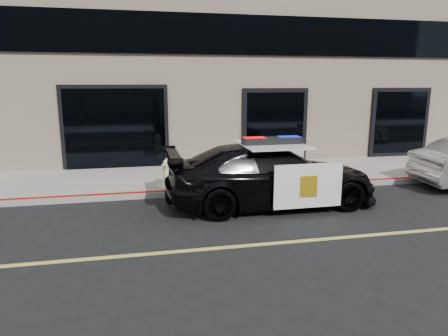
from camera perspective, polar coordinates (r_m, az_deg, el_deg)
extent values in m
plane|color=black|center=(7.24, -9.47, -11.95)|extent=(120.00, 120.00, 0.00)
cube|color=gray|center=(12.21, -10.59, -1.65)|extent=(60.00, 3.50, 0.15)
cube|color=#756856|center=(17.39, -11.88, 22.00)|extent=(60.00, 7.00, 12.00)
imported|color=black|center=(9.70, 6.74, -1.03)|extent=(2.15, 5.14, 1.48)
cube|color=white|center=(8.93, 11.95, -2.53)|extent=(1.58, 0.05, 0.99)
cube|color=white|center=(10.85, 7.39, 0.22)|extent=(1.58, 0.05, 0.99)
cube|color=white|center=(9.56, 6.85, 3.38)|extent=(1.50, 1.79, 0.02)
cube|color=gold|center=(8.90, 12.03, -2.58)|extent=(0.40, 0.02, 0.47)
cube|color=black|center=(9.55, 6.86, 3.89)|extent=(1.42, 0.38, 0.17)
cube|color=red|center=(9.42, 4.37, 3.91)|extent=(0.50, 0.33, 0.16)
cube|color=#0C19CC|center=(9.70, 9.29, 4.02)|extent=(0.50, 0.33, 0.16)
cylinder|color=#F9F0C6|center=(11.03, -8.05, -2.43)|extent=(0.35, 0.35, 0.08)
cylinder|color=#F9F0C6|center=(10.96, -8.10, -1.00)|extent=(0.25, 0.25, 0.49)
cylinder|color=#F9F0C6|center=(10.90, -8.14, 0.35)|extent=(0.30, 0.30, 0.06)
sphere|color=#F9F0C6|center=(10.89, -8.15, 0.65)|extent=(0.22, 0.22, 0.22)
cylinder|color=#F9F0C6|center=(10.87, -8.16, 1.16)|extent=(0.07, 0.07, 0.07)
cylinder|color=#F9F0C6|center=(11.10, -8.16, -0.46)|extent=(0.13, 0.12, 0.13)
cylinder|color=#F9F0C6|center=(10.78, -8.05, -0.84)|extent=(0.13, 0.12, 0.13)
cylinder|color=#F9F0C6|center=(10.77, -8.02, -1.23)|extent=(0.17, 0.14, 0.17)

